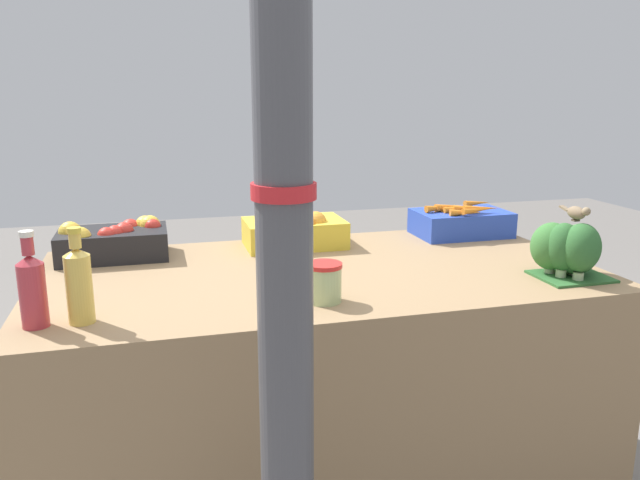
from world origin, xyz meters
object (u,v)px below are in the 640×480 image
support_pole (284,248)px  juice_bottle_golden (79,283)px  broccoli_pile (569,249)px  orange_crate (294,230)px  sparrow_bird (577,213)px  apple_crate (113,240)px  pickle_jar (324,282)px  carrot_crate (461,222)px  juice_bottle_ruby (32,288)px

support_pole → juice_bottle_golden: 0.67m
broccoli_pile → orange_crate: bearing=140.6°
orange_crate → sparrow_bird: bearing=-40.5°
apple_crate → orange_crate: bearing=-0.5°
juice_bottle_golden → pickle_jar: bearing=-0.5°
support_pole → broccoli_pile: 1.15m
orange_crate → carrot_crate: (0.70, 0.00, -0.01)m
pickle_jar → juice_bottle_ruby: bearing=179.6°
orange_crate → juice_bottle_golden: 0.94m
support_pole → orange_crate: 1.18m
juice_bottle_ruby → broccoli_pile: bearing=0.8°
orange_crate → sparrow_bird: (0.75, -0.64, 0.15)m
apple_crate → sparrow_bird: (1.40, -0.64, 0.15)m
sparrow_bird → broccoli_pile: bearing=176.7°
juice_bottle_ruby → support_pole: bearing=-42.2°
orange_crate → juice_bottle_ruby: bearing=-141.8°
carrot_crate → pickle_jar: 0.99m
orange_crate → carrot_crate: size_ratio=1.00×
orange_crate → support_pole: bearing=-103.5°
juice_bottle_ruby → pickle_jar: bearing=-0.4°
apple_crate → juice_bottle_ruby: (-0.16, -0.64, 0.04)m
carrot_crate → sparrow_bird: (0.05, -0.64, 0.16)m
support_pole → carrot_crate: size_ratio=5.96×
broccoli_pile → juice_bottle_golden: bearing=-179.1°
apple_crate → sparrow_bird: size_ratio=2.72×
support_pole → broccoli_pile: (1.02, 0.51, -0.20)m
apple_crate → juice_bottle_golden: (-0.05, -0.64, 0.04)m
juice_bottle_ruby → pickle_jar: juice_bottle_ruby is taller
orange_crate → pickle_jar: 0.64m
broccoli_pile → sparrow_bird: (-0.00, -0.02, 0.12)m
support_pole → orange_crate: bearing=76.5°
support_pole → juice_bottle_ruby: support_pole is taller
pickle_jar → support_pole: bearing=-113.7°
broccoli_pile → juice_bottle_golden: 1.45m
pickle_jar → orange_crate: bearing=84.8°
apple_crate → pickle_jar: apple_crate is taller
broccoli_pile → sparrow_bird: bearing=-91.6°
sparrow_bird → carrot_crate: bearing=-177.3°
carrot_crate → sparrow_bird: size_ratio=2.72×
juice_bottle_golden → pickle_jar: size_ratio=2.22×
broccoli_pile → juice_bottle_golden: juice_bottle_golden is taller
broccoli_pile → support_pole: bearing=-153.4°
juice_bottle_ruby → pickle_jar: (0.75, -0.01, -0.04)m
support_pole → juice_bottle_ruby: size_ratio=8.95×
sparrow_bird → apple_crate: bearing=-116.5°
orange_crate → pickle_jar: orange_crate is taller
broccoli_pile → apple_crate: bearing=156.1°
support_pole → apple_crate: bearing=108.6°
support_pole → sparrow_bird: size_ratio=16.23×
juice_bottle_ruby → sparrow_bird: (1.55, -0.00, 0.11)m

